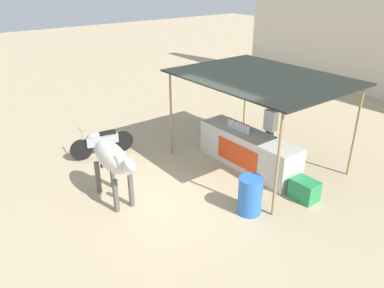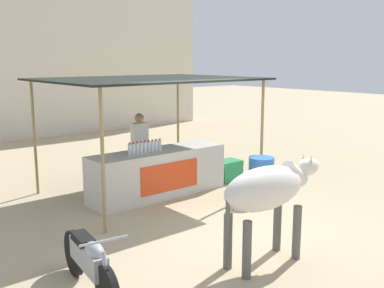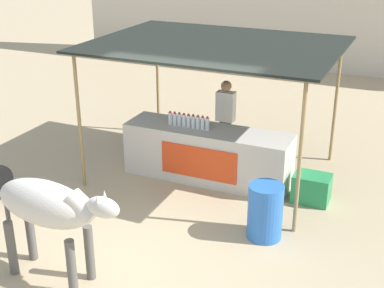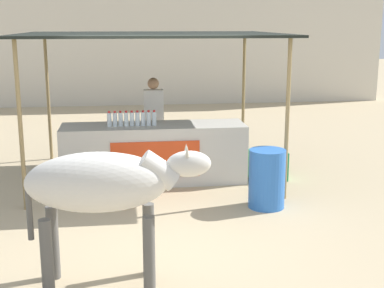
{
  "view_description": "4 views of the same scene",
  "coord_description": "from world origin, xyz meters",
  "px_view_note": "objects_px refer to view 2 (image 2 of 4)",
  "views": [
    {
      "loc": [
        6.12,
        -4.39,
        4.76
      ],
      "look_at": [
        -0.39,
        0.63,
        0.96
      ],
      "focal_mm": 35.0,
      "sensor_mm": 36.0,
      "label": 1
    },
    {
      "loc": [
        -5.26,
        -5.17,
        2.8
      ],
      "look_at": [
        0.35,
        1.52,
        1.15
      ],
      "focal_mm": 42.0,
      "sensor_mm": 36.0,
      "label": 2
    },
    {
      "loc": [
        3.31,
        -5.93,
        4.31
      ],
      "look_at": [
        -0.0,
        1.51,
        0.93
      ],
      "focal_mm": 50.0,
      "sensor_mm": 36.0,
      "label": 3
    },
    {
      "loc": [
        -0.48,
        -6.37,
        2.61
      ],
      "look_at": [
        0.48,
        1.05,
        0.89
      ],
      "focal_mm": 50.0,
      "sensor_mm": 36.0,
      "label": 4
    }
  ],
  "objects_px": {
    "cooler_box": "(228,171)",
    "water_barrel": "(261,178)",
    "vendor_behind_counter": "(140,150)",
    "motorcycle_parked": "(89,262)",
    "cow": "(268,191)",
    "stall_counter": "(158,173)"
  },
  "relations": [
    {
      "from": "cooler_box",
      "to": "water_barrel",
      "type": "height_order",
      "value": "water_barrel"
    },
    {
      "from": "vendor_behind_counter",
      "to": "water_barrel",
      "type": "bearing_deg",
      "value": -56.54
    },
    {
      "from": "motorcycle_parked",
      "to": "cow",
      "type": "bearing_deg",
      "value": -18.19
    },
    {
      "from": "vendor_behind_counter",
      "to": "motorcycle_parked",
      "type": "xyz_separation_m",
      "value": [
        -3.05,
        -3.51,
        -0.42
      ]
    },
    {
      "from": "motorcycle_parked",
      "to": "vendor_behind_counter",
      "type": "bearing_deg",
      "value": 49.09
    },
    {
      "from": "stall_counter",
      "to": "cow",
      "type": "relative_size",
      "value": 1.64
    },
    {
      "from": "water_barrel",
      "to": "motorcycle_parked",
      "type": "distance_m",
      "value": 4.7
    },
    {
      "from": "vendor_behind_counter",
      "to": "motorcycle_parked",
      "type": "bearing_deg",
      "value": -130.91
    },
    {
      "from": "stall_counter",
      "to": "vendor_behind_counter",
      "type": "height_order",
      "value": "vendor_behind_counter"
    },
    {
      "from": "vendor_behind_counter",
      "to": "motorcycle_parked",
      "type": "height_order",
      "value": "vendor_behind_counter"
    },
    {
      "from": "cooler_box",
      "to": "motorcycle_parked",
      "type": "bearing_deg",
      "value": -151.51
    },
    {
      "from": "water_barrel",
      "to": "cow",
      "type": "distance_m",
      "value": 3.07
    },
    {
      "from": "vendor_behind_counter",
      "to": "cooler_box",
      "type": "height_order",
      "value": "vendor_behind_counter"
    },
    {
      "from": "vendor_behind_counter",
      "to": "cooler_box",
      "type": "distance_m",
      "value": 2.14
    },
    {
      "from": "water_barrel",
      "to": "cow",
      "type": "relative_size",
      "value": 0.46
    },
    {
      "from": "cooler_box",
      "to": "cow",
      "type": "bearing_deg",
      "value": -127.22
    },
    {
      "from": "water_barrel",
      "to": "cow",
      "type": "height_order",
      "value": "cow"
    },
    {
      "from": "cooler_box",
      "to": "motorcycle_parked",
      "type": "relative_size",
      "value": 0.33
    },
    {
      "from": "water_barrel",
      "to": "motorcycle_parked",
      "type": "height_order",
      "value": "motorcycle_parked"
    },
    {
      "from": "vendor_behind_counter",
      "to": "motorcycle_parked",
      "type": "relative_size",
      "value": 0.92
    },
    {
      "from": "vendor_behind_counter",
      "to": "motorcycle_parked",
      "type": "distance_m",
      "value": 4.67
    },
    {
      "from": "cow",
      "to": "vendor_behind_counter",
      "type": "bearing_deg",
      "value": 80.22
    }
  ]
}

